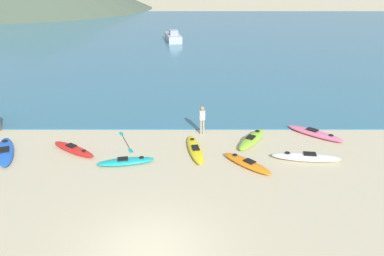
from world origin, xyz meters
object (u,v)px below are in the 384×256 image
kayak_on_sand_6 (126,161)px  moored_boat_0 (174,37)px  kayak_on_sand_0 (6,151)px  kayak_on_sand_2 (74,149)px  kayak_on_sand_5 (306,157)px  kayak_on_sand_7 (248,163)px  kayak_on_sand_3 (195,149)px  loose_paddle (126,142)px  kayak_on_sand_4 (315,133)px  person_near_waterline (203,118)px  kayak_on_sand_1 (252,139)px

kayak_on_sand_6 → moored_boat_0: 33.63m
kayak_on_sand_0 → kayak_on_sand_2: kayak_on_sand_0 is taller
kayak_on_sand_5 → kayak_on_sand_6: kayak_on_sand_5 is taller
kayak_on_sand_5 → kayak_on_sand_6: size_ratio=1.19×
kayak_on_sand_7 → moored_boat_0: 34.18m
kayak_on_sand_0 → kayak_on_sand_5: bearing=-2.5°
kayak_on_sand_3 → loose_paddle: 3.84m
kayak_on_sand_3 → kayak_on_sand_4: size_ratio=1.17×
moored_boat_0 → person_near_waterline: bearing=-84.3°
kayak_on_sand_1 → kayak_on_sand_4: kayak_on_sand_1 is taller
person_near_waterline → loose_paddle: (-4.07, -1.09, -0.92)m
kayak_on_sand_4 → kayak_on_sand_6: size_ratio=1.04×
person_near_waterline → moored_boat_0: 30.22m
kayak_on_sand_5 → kayak_on_sand_2: bearing=175.3°
kayak_on_sand_4 → person_near_waterline: bearing=177.6°
kayak_on_sand_2 → kayak_on_sand_4: bearing=8.9°
kayak_on_sand_1 → kayak_on_sand_5: (2.29, -2.09, 0.01)m
kayak_on_sand_4 → loose_paddle: 10.30m
kayak_on_sand_1 → person_near_waterline: person_near_waterline is taller
moored_boat_0 → loose_paddle: size_ratio=1.97×
kayak_on_sand_4 → loose_paddle: bearing=-175.4°
kayak_on_sand_0 → kayak_on_sand_7: kayak_on_sand_0 is taller
kayak_on_sand_2 → kayak_on_sand_7: 8.63m
kayak_on_sand_7 → moored_boat_0: moored_boat_0 is taller
kayak_on_sand_2 → kayak_on_sand_0: bearing=-175.1°
kayak_on_sand_5 → loose_paddle: size_ratio=1.23×
moored_boat_0 → loose_paddle: bearing=-92.0°
kayak_on_sand_4 → person_near_waterline: person_near_waterline is taller
kayak_on_sand_3 → person_near_waterline: (0.41, 2.23, 0.79)m
kayak_on_sand_2 → kayak_on_sand_1: bearing=7.3°
kayak_on_sand_7 → kayak_on_sand_5: bearing=11.2°
person_near_waterline → kayak_on_sand_7: bearing=-61.9°
kayak_on_sand_4 → kayak_on_sand_2: bearing=-171.1°
kayak_on_sand_5 → loose_paddle: (-8.95, 2.08, -0.16)m
kayak_on_sand_0 → loose_paddle: (5.71, 1.43, -0.15)m
kayak_on_sand_2 → loose_paddle: 2.69m
kayak_on_sand_1 → kayak_on_sand_2: kayak_on_sand_1 is taller
kayak_on_sand_2 → loose_paddle: size_ratio=1.03×
kayak_on_sand_1 → kayak_on_sand_4: 3.69m
kayak_on_sand_3 → person_near_waterline: 2.40m
kayak_on_sand_3 → kayak_on_sand_4: 6.90m
kayak_on_sand_0 → kayak_on_sand_3: 9.38m
kayak_on_sand_0 → loose_paddle: size_ratio=1.32×
kayak_on_sand_1 → kayak_on_sand_7: kayak_on_sand_1 is taller
person_near_waterline → kayak_on_sand_5: bearing=-32.9°
kayak_on_sand_4 → loose_paddle: (-10.27, -0.83, -0.14)m
kayak_on_sand_6 → kayak_on_sand_7: 5.66m
kayak_on_sand_1 → kayak_on_sand_3: kayak_on_sand_1 is taller
kayak_on_sand_2 → person_near_waterline: 6.92m
kayak_on_sand_3 → kayak_on_sand_5: size_ratio=1.02×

